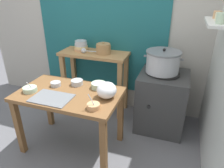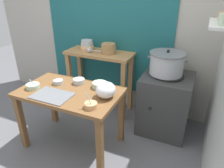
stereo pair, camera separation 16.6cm
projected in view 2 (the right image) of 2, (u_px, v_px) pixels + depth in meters
The scene contains 16 objects.
ground_plane at pixel (83, 143), 2.55m from camera, with size 9.00×9.00×0.00m, color slate.
wall_back at pixel (124, 21), 2.86m from camera, with size 4.40×0.12×2.60m.
prep_table at pixel (70, 100), 2.30m from camera, with size 1.10×0.66×0.72m.
back_shelf_table at pixel (100, 67), 3.00m from camera, with size 0.96×0.40×0.90m.
stove_block at pixel (165, 103), 2.66m from camera, with size 0.60×0.61×0.78m.
steamer_pot at pixel (167, 63), 2.46m from camera, with size 0.47×0.42×0.30m.
clay_pot at pixel (108, 49), 2.83m from camera, with size 0.20×0.20×0.16m.
bowl_stack_enamel at pixel (87, 45), 2.99m from camera, with size 0.20×0.20×0.14m.
ladle at pixel (90, 50), 2.87m from camera, with size 0.30×0.07×0.07m.
serving_tray at pixel (52, 96), 2.14m from camera, with size 0.40×0.28×0.01m, color slate.
plastic_bag at pixel (106, 90), 2.09m from camera, with size 0.20×0.22×0.16m, color white.
prep_bowl_0 at pixel (91, 105), 1.93m from camera, with size 0.12×0.12×0.15m.
prep_bowl_1 at pixel (79, 81), 2.40m from camera, with size 0.13×0.13×0.06m.
prep_bowl_2 at pixel (58, 82), 2.39m from camera, with size 0.11×0.11×0.05m.
prep_bowl_3 at pixel (33, 86), 2.29m from camera, with size 0.15×0.15×0.13m.
prep_bowl_4 at pixel (100, 85), 2.31m from camera, with size 0.16×0.16×0.06m.
Camera 2 is at (1.13, -1.67, 1.76)m, focal length 33.38 mm.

